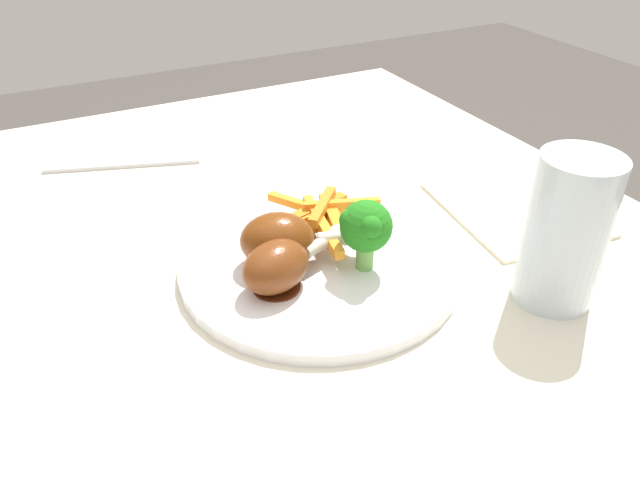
# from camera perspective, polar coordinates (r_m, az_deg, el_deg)

# --- Properties ---
(dining_table) EXTENTS (0.92, 0.71, 0.75)m
(dining_table) POSITION_cam_1_polar(r_m,az_deg,el_deg) (0.70, 0.40, -9.39)
(dining_table) COLOR silver
(dining_table) RESTS_ON ground_plane
(dinner_plate) EXTENTS (0.26, 0.26, 0.01)m
(dinner_plate) POSITION_cam_1_polar(r_m,az_deg,el_deg) (0.58, 0.00, -2.15)
(dinner_plate) COLOR white
(dinner_plate) RESTS_ON dining_table
(broccoli_floret_front) EXTENTS (0.05, 0.05, 0.07)m
(broccoli_floret_front) POSITION_cam_1_polar(r_m,az_deg,el_deg) (0.54, 4.23, 1.20)
(broccoli_floret_front) COLOR #7ABE5B
(broccoli_floret_front) RESTS_ON dinner_plate
(carrot_fries_pile) EXTENTS (0.14, 0.13, 0.03)m
(carrot_fries_pile) POSITION_cam_1_polar(r_m,az_deg,el_deg) (0.61, -0.26, 2.00)
(carrot_fries_pile) COLOR orange
(carrot_fries_pile) RESTS_ON dinner_plate
(chicken_drumstick_near) EXTENTS (0.06, 0.11, 0.05)m
(chicken_drumstick_near) POSITION_cam_1_polar(r_m,az_deg,el_deg) (0.56, -3.39, -0.33)
(chicken_drumstick_near) COLOR #592410
(chicken_drumstick_near) RESTS_ON dinner_plate
(chicken_drumstick_far) EXTENTS (0.07, 0.12, 0.04)m
(chicken_drumstick_far) POSITION_cam_1_polar(r_m,az_deg,el_deg) (0.53, -3.66, -2.28)
(chicken_drumstick_far) COLOR #4F200C
(chicken_drumstick_far) RESTS_ON dinner_plate
(chicken_drumstick_extra) EXTENTS (0.07, 0.12, 0.05)m
(chicken_drumstick_extra) POSITION_cam_1_polar(r_m,az_deg,el_deg) (0.56, -3.56, -0.00)
(chicken_drumstick_extra) COLOR #4E200A
(chicken_drumstick_extra) RESTS_ON dinner_plate
(fork) EXTENTS (0.07, 0.18, 0.00)m
(fork) POSITION_cam_1_polar(r_m,az_deg,el_deg) (0.81, -17.83, 6.64)
(fork) COLOR silver
(fork) RESTS_ON dining_table
(water_glass) EXTENTS (0.07, 0.07, 0.14)m
(water_glass) POSITION_cam_1_polar(r_m,az_deg,el_deg) (0.55, 21.84, 0.74)
(water_glass) COLOR silver
(water_glass) RESTS_ON dining_table
(napkin) EXTENTS (0.19, 0.16, 0.00)m
(napkin) POSITION_cam_1_polar(r_m,az_deg,el_deg) (0.71, 17.52, 2.75)
(napkin) COLOR beige
(napkin) RESTS_ON dining_table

